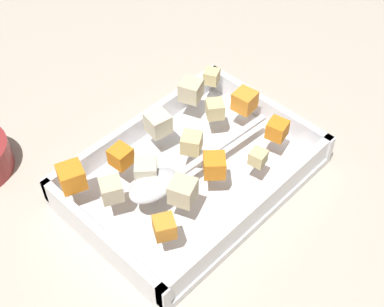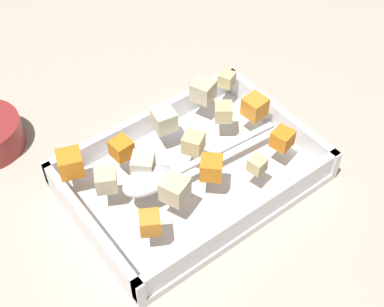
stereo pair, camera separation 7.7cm
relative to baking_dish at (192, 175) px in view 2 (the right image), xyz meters
The scene contains 18 objects.
ground_plane 0.02m from the baking_dish, 13.83° to the left, with size 4.00×4.00×0.00m, color #BCB29E.
baking_dish is the anchor object (origin of this frame).
carrot_chunk_corner_nw 0.14m from the baking_dish, 28.92° to the left, with size 0.03×0.03×0.03m, color orange.
carrot_chunk_near_right 0.18m from the baking_dish, 29.23° to the right, with size 0.03×0.03×0.03m, color orange.
carrot_chunk_corner_ne 0.14m from the baking_dish, 153.66° to the left, with size 0.03×0.03×0.03m, color orange.
carrot_chunk_heap_top 0.14m from the baking_dish, behind, with size 0.03×0.03×0.03m, color orange.
carrot_chunk_rim_edge 0.07m from the baking_dish, 93.22° to the left, with size 0.03×0.03×0.03m, color orange.
carrot_chunk_center 0.11m from the baking_dish, 40.78° to the right, with size 0.03×0.03×0.03m, color orange.
potato_chunk_near_left 0.18m from the baking_dish, 146.63° to the right, with size 0.02×0.02×0.02m, color #E0CC89.
potato_chunk_mid_right 0.14m from the baking_dish, 13.05° to the right, with size 0.03×0.03×0.03m, color beige.
potato_chunk_corner_se 0.09m from the baking_dish, 34.76° to the left, with size 0.03×0.03×0.03m, color beige.
potato_chunk_corner_sw 0.09m from the baking_dish, 93.55° to the right, with size 0.03×0.03×0.03m, color beige.
potato_chunk_near_spoon 0.06m from the baking_dish, 133.60° to the right, with size 0.03×0.03×0.03m, color #E0CC89.
potato_chunk_heap_side 0.14m from the baking_dish, 135.11° to the right, with size 0.03×0.03×0.03m, color beige.
potato_chunk_mid_left 0.11m from the baking_dish, 157.56° to the right, with size 0.03×0.03×0.03m, color #E0CC89.
potato_chunk_front_center 0.11m from the baking_dish, 129.04° to the left, with size 0.02×0.02×0.02m, color #E0CC89.
parsnip_chunk_far_left 0.09m from the baking_dish, 16.18° to the right, with size 0.03×0.03×0.03m, color beige.
serving_spoon 0.08m from the baking_dish, ahead, with size 0.26×0.05×0.02m.
Camera 2 is at (0.30, 0.41, 0.63)m, focal length 50.26 mm.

